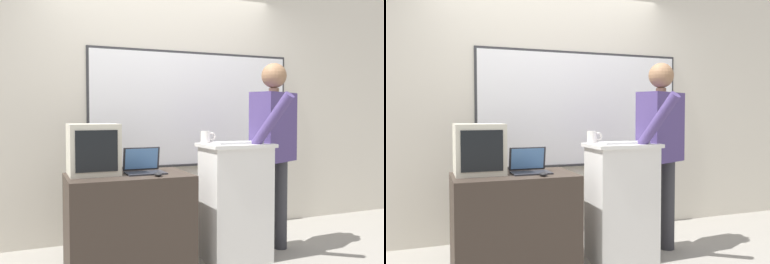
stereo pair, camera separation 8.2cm
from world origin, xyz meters
TOP-DOWN VIEW (x-y plane):
  - back_wall at (0.02, 1.30)m, footprint 6.40×0.17m
  - lectern_podium at (0.36, 0.31)m, footprint 0.58×0.43m
  - side_desk at (-0.54, 0.39)m, footprint 0.95×0.58m
  - person_presenter at (0.78, 0.36)m, footprint 0.64×0.71m
  - laptop at (-0.41, 0.43)m, footprint 0.31×0.25m
  - wireless_keyboard at (0.36, 0.25)m, footprint 0.41×0.15m
  - computer_mouse_by_laptop at (-0.36, 0.21)m, footprint 0.06×0.10m
  - crt_monitor at (-0.80, 0.48)m, footprint 0.38×0.37m
  - coffee_mug at (0.15, 0.45)m, footprint 0.14×0.08m

SIDE VIEW (x-z plane):
  - side_desk at x=-0.54m, z-range 0.00..0.77m
  - lectern_podium at x=0.36m, z-range 0.00..1.00m
  - computer_mouse_by_laptop at x=-0.36m, z-range 0.77..0.81m
  - laptop at x=-0.41m, z-range 0.73..0.93m
  - crt_monitor at x=-0.80m, z-range 0.77..1.17m
  - person_presenter at x=0.78m, z-range 0.15..1.85m
  - wireless_keyboard at x=0.36m, z-range 1.00..1.02m
  - coffee_mug at x=0.15m, z-range 1.00..1.10m
  - back_wall at x=0.02m, z-range -0.01..2.89m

